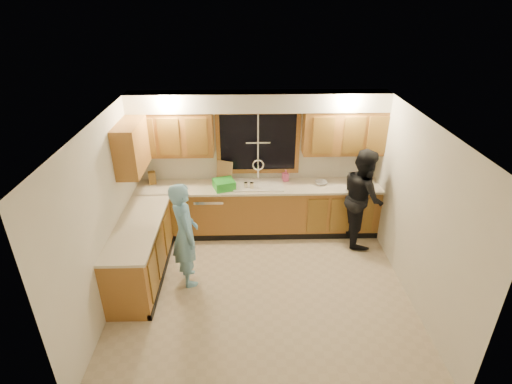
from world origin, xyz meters
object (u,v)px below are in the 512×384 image
dishwasher (211,212)px  soap_bottle (285,175)px  stove (131,276)px  man (185,234)px  knife_block (152,178)px  sink (258,188)px  bowl (321,183)px  dish_crate (224,184)px  woman (363,197)px

dishwasher → soap_bottle: soap_bottle is taller
stove → man: (0.70, 0.47, 0.36)m
dishwasher → soap_bottle: (1.33, 0.19, 0.62)m
knife_block → soap_bottle: bearing=-15.0°
sink → dishwasher: bearing=-179.0°
bowl → stove: bearing=-147.4°
knife_block → bowl: (2.93, -0.11, -0.08)m
stove → dish_crate: dish_crate is taller
man → woman: bearing=-89.6°
soap_bottle → bowl: bearing=-14.4°
sink → stove: 2.60m
dishwasher → sink: bearing=1.0°
stove → bowl: (2.89, 1.84, 0.50)m
woman → soap_bottle: 1.37m
dish_crate → soap_bottle: (1.07, 0.28, 0.03)m
woman → dish_crate: size_ratio=5.08×
dish_crate → bowl: 1.68m
stove → knife_block: size_ratio=4.09×
woman → bowl: size_ratio=8.06×
knife_block → bowl: size_ratio=1.05×
stove → woman: 3.86m
woman → bowl: bearing=59.2°
woman → bowl: (-0.65, 0.36, 0.10)m
sink → dish_crate: 0.61m
dishwasher → woman: (2.58, -0.32, 0.43)m
sink → soap_bottle: (0.48, 0.18, 0.16)m
dishwasher → woman: woman is taller
woman → dishwasher: bearing=80.9°
woman → stove: bearing=110.8°
stove → bowl: bowl is taller
sink → knife_block: (-1.84, 0.13, 0.17)m
woman → sink: bearing=77.0°
woman → bowl: 0.74m
man → sink: bearing=-58.5°
soap_bottle → sink: bearing=-160.0°
man → bowl: bearing=-77.3°
dishwasher → soap_bottle: bearing=8.1°
dish_crate → man: bearing=-112.3°
dishwasher → stove: 2.04m
sink → stove: size_ratio=0.96×
sink → man: (-1.10, -1.35, -0.06)m
dishwasher → knife_block: knife_block is taller
man → bowl: (2.19, 1.37, 0.14)m
woman → man: bearing=107.6°
stove → knife_block: (-0.04, 1.95, 0.58)m
man → knife_block: 1.67m
stove → man: size_ratio=0.56×
dishwasher → dish_crate: dish_crate is taller
sink → dish_crate: sink is taller
soap_bottle → woman: bearing=-22.2°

